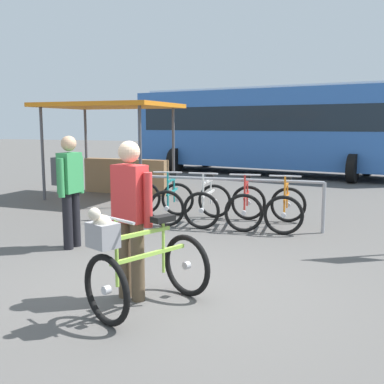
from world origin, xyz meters
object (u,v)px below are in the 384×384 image
Objects in this scene: racked_bike_orange at (286,208)px; pedestrian_with_backpack at (69,184)px; racked_bike_teal at (172,202)px; person_with_featured_bike at (130,213)px; racked_bike_red at (246,205)px; market_stall at (117,141)px; featured_bicycle at (140,264)px; racked_bike_blue at (138,200)px; racked_bike_white at (208,204)px; bus_distant at (269,126)px.

racked_bike_orange is 3.69m from pedestrian_with_backpack.
racked_bike_orange is at bearing 4.24° from racked_bike_teal.
racked_bike_red is at bearing 86.79° from person_with_featured_bike.
racked_bike_orange is at bearing -25.36° from market_stall.
featured_bicycle is at bearing -40.31° from pedestrian_with_backpack.
racked_bike_blue is 4.16m from person_with_featured_bike.
pedestrian_with_backpack is (-0.63, -2.27, 0.57)m from racked_bike_teal.
racked_bike_orange is 0.71× the size of pedestrian_with_backpack.
market_stall is (-3.25, 2.31, 1.03)m from racked_bike_white.
racked_bike_orange is at bearing 76.76° from person_with_featured_bike.
racked_bike_teal is 2.43m from pedestrian_with_backpack.
racked_bike_blue and racked_bike_red have the same top height.
featured_bicycle is at bearing -83.22° from bus_distant.
pedestrian_with_backpack is at bearing -119.72° from racked_bike_white.
bus_distant is at bearing 86.27° from racked_bike_blue.
person_with_featured_bike is at bearing 130.51° from featured_bicycle.
market_stall is at bearing -110.27° from bus_distant.
featured_bicycle is at bearing -61.75° from racked_bike_blue.
racked_bike_blue is 2.10m from racked_bike_red.
market_stall is at bearing 137.26° from racked_bike_teal.
racked_bike_blue is 1.01× the size of racked_bike_red.
racked_bike_blue is at bearing -175.76° from racked_bike_orange.
featured_bicycle is at bearing -89.45° from racked_bike_red.
racked_bike_white is 3.85m from person_with_featured_bike.
racked_bike_white is 0.94× the size of featured_bicycle.
bus_distant reaches higher than racked_bike_teal.
pedestrian_with_backpack reaches higher than racked_bike_blue.
racked_bike_teal is at bearing -89.30° from bus_distant.
featured_bicycle is (1.44, -4.02, 0.12)m from racked_bike_teal.
bus_distant is (-0.81, 8.92, 1.37)m from racked_bike_white.
person_with_featured_bike is at bearing -84.20° from bus_distant.
racked_bike_teal and racked_bike_white have the same top height.
racked_bike_teal is 9.07m from bus_distant.
racked_bike_orange is 4.23m from featured_bicycle.
pedestrian_with_backpack is 0.16× the size of bus_distant.
market_stall is (-1.85, 2.41, 1.03)m from racked_bike_blue.
racked_bike_orange is (2.79, 0.21, 0.00)m from racked_bike_blue.
featured_bicycle is 0.77× the size of person_with_featured_bike.
racked_bike_teal is 1.02× the size of racked_bike_red.
racked_bike_red and racked_bike_orange have the same top height.
racked_bike_red is 1.03× the size of racked_bike_orange.
person_with_featured_bike is 0.16× the size of bus_distant.
person_with_featured_bike is at bearing -103.24° from racked_bike_orange.
market_stall is at bearing 150.27° from racked_bike_red.
racked_bike_teal is (0.70, 0.05, 0.00)m from racked_bike_blue.
bus_distant reaches higher than racked_bike_blue.
racked_bike_orange is at bearing 81.05° from featured_bicycle.
pedestrian_with_backpack is (-2.02, -2.38, 0.57)m from racked_bike_red.
racked_bike_teal is 0.75× the size of pedestrian_with_backpack.
market_stall is at bearing 112.56° from pedestrian_with_backpack.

